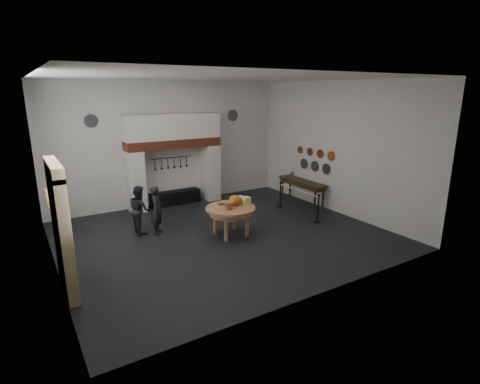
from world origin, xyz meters
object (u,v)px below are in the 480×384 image
visitor_far (140,209)px  barrier_post_far (280,195)px  iron_range (175,197)px  barrier_post_near (318,209)px  work_table (231,208)px  side_table (302,181)px  visitor_near (157,210)px

visitor_far → barrier_post_far: 5.19m
iron_range → barrier_post_near: (3.17, -4.37, 0.20)m
work_table → barrier_post_far: barrier_post_far is taller
side_table → barrier_post_far: size_ratio=2.44×
visitor_near → visitor_far: (-0.40, 0.40, -0.01)m
side_table → barrier_post_near: same height
barrier_post_near → barrier_post_far: (0.00, 2.00, 0.00)m
iron_range → side_table: side_table is taller
iron_range → visitor_far: size_ratio=1.31×
iron_range → work_table: (0.18, -3.86, 0.59)m
work_table → barrier_post_far: 3.36m
side_table → barrier_post_far: (-0.93, 0.11, -0.42)m
work_table → visitor_far: visitor_far is taller
visitor_far → barrier_post_near: bearing=-115.4°
barrier_post_near → barrier_post_far: bearing=90.0°
iron_range → barrier_post_near: 5.40m
work_table → visitor_near: (-1.79, 1.24, -0.10)m
iron_range → visitor_near: size_ratio=1.29×
visitor_far → barrier_post_far: bearing=-94.5°
barrier_post_far → barrier_post_near: bearing=-90.0°
work_table → barrier_post_near: (2.99, -0.50, -0.39)m
iron_range → side_table: 4.83m
work_table → visitor_far: (-2.19, 1.64, -0.12)m
iron_range → barrier_post_far: bearing=-36.8°
work_table → side_table: side_table is taller
iron_range → barrier_post_far: (3.17, -2.37, 0.20)m
iron_range → side_table: bearing=-31.1°
visitor_near → barrier_post_near: 5.10m
barrier_post_far → visitor_near: bearing=-177.0°
iron_range → visitor_near: visitor_near is taller
visitor_near → barrier_post_far: visitor_near is taller
work_table → barrier_post_near: size_ratio=1.62×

